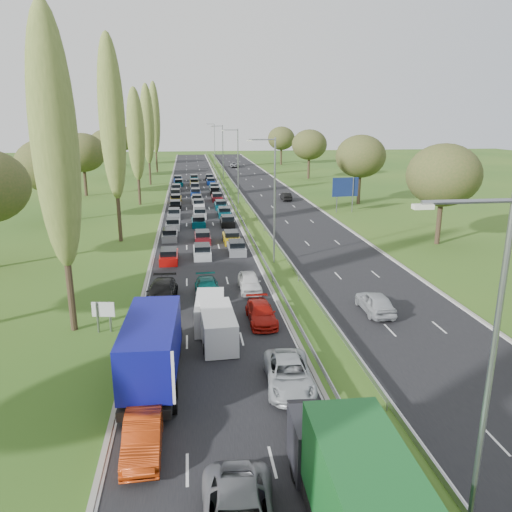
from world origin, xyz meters
TOP-DOWN VIEW (x-y plane):
  - ground at (4.50, 80.00)m, footprint 260.00×260.00m
  - near_carriageway at (-2.25, 82.50)m, footprint 10.50×215.00m
  - far_carriageway at (11.25, 82.50)m, footprint 10.50×215.00m
  - central_reservation at (4.50, 82.50)m, footprint 2.36×215.00m
  - lamp_columns at (4.50, 78.00)m, footprint 0.18×140.18m
  - poplar_row at (-11.50, 68.17)m, footprint 2.80×127.80m
  - woodland_left at (-22.00, 62.63)m, footprint 8.00×166.00m
  - woodland_right at (24.00, 66.67)m, footprint 8.00×153.00m
  - traffic_queue_fill at (-2.29, 77.41)m, footprint 9.06×69.43m
  - near_car_1 at (-5.85, 15.44)m, footprint 1.62×4.50m
  - near_car_3 at (-5.88, 33.40)m, footprint 2.54×5.53m
  - near_car_7 at (-2.37, 34.24)m, footprint 1.99×4.69m
  - near_car_9 at (1.26, 14.95)m, footprint 1.69×4.22m
  - near_car_10 at (1.35, 19.82)m, footprint 2.77×5.36m
  - near_car_11 at (1.14, 28.54)m, footprint 1.91×4.59m
  - near_car_12 at (1.13, 35.15)m, footprint 1.73×4.28m
  - far_car_0 at (9.62, 29.20)m, footprint 1.86×4.60m
  - far_car_1 at (12.89, 79.97)m, footprint 1.47×4.11m
  - far_car_2 at (9.51, 139.26)m, footprint 2.71×5.37m
  - blue_lorry at (-5.71, 21.40)m, footprint 2.58×9.28m
  - white_van_front at (-2.03, 25.96)m, footprint 2.02×5.14m
  - white_van_rear at (-2.40, 28.65)m, footprint 1.89×4.82m
  - info_sign at (-9.40, 28.33)m, footprint 1.50×0.33m
  - direction_sign at (19.40, 67.88)m, footprint 4.00×0.41m

SIDE VIEW (x-z plane):
  - ground at x=4.50m, z-range 0.00..0.00m
  - near_carriageway at x=-2.25m, z-range -0.02..0.02m
  - far_carriageway at x=11.25m, z-range -0.02..0.02m
  - traffic_queue_fill at x=-2.29m, z-range 0.04..0.84m
  - central_reservation at x=4.50m, z-range 0.39..0.71m
  - near_car_11 at x=1.14m, z-range 0.02..1.35m
  - near_car_7 at x=-2.37m, z-range 0.02..1.37m
  - far_car_1 at x=12.89m, z-range 0.02..1.37m
  - near_car_9 at x=1.26m, z-range 0.02..1.38m
  - near_car_10 at x=1.35m, z-range 0.02..1.46m
  - far_car_2 at x=9.51m, z-range 0.02..1.48m
  - near_car_12 at x=1.13m, z-range 0.02..1.48m
  - near_car_1 at x=-5.85m, z-range 0.02..1.50m
  - far_car_0 at x=9.62m, z-range 0.02..1.59m
  - near_car_3 at x=-5.88m, z-range 0.02..1.59m
  - white_van_rear at x=-2.40m, z-range 0.03..1.96m
  - white_van_front at x=-2.03m, z-range 0.03..2.09m
  - info_sign at x=-9.40m, z-range 0.32..2.42m
  - blue_lorry at x=-5.71m, z-range 0.07..3.99m
  - direction_sign at x=19.40m, z-range 0.97..6.17m
  - lamp_columns at x=4.50m, z-range 0.00..12.00m
  - woodland_right at x=24.00m, z-range 2.13..13.23m
  - woodland_left at x=-22.00m, z-range 2.13..13.23m
  - poplar_row at x=-11.50m, z-range 1.17..23.61m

